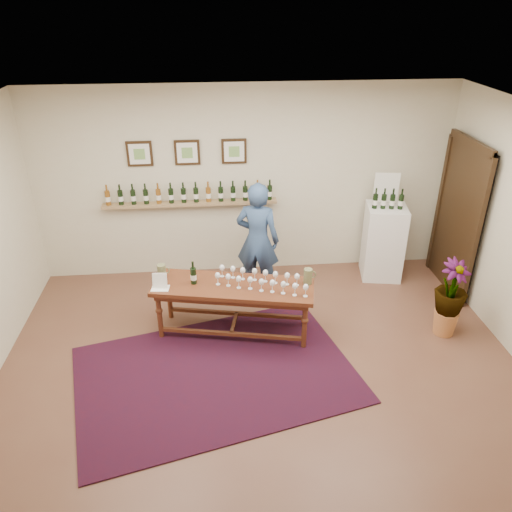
{
  "coord_description": "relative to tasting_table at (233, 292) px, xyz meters",
  "views": [
    {
      "loc": [
        -0.48,
        -4.35,
        3.84
      ],
      "look_at": [
        0.0,
        0.8,
        1.1
      ],
      "focal_mm": 35.0,
      "sensor_mm": 36.0,
      "label": 1
    }
  ],
  "objects": [
    {
      "name": "ground",
      "position": [
        0.28,
        -0.84,
        -0.59
      ],
      "size": [
        6.0,
        6.0,
        0.0
      ],
      "primitive_type": "plane",
      "color": "brown",
      "rests_on": "ground"
    },
    {
      "name": "room_shell",
      "position": [
        2.39,
        1.02,
        0.53
      ],
      "size": [
        6.0,
        6.0,
        6.0
      ],
      "color": "beige",
      "rests_on": "ground"
    },
    {
      "name": "rug",
      "position": [
        -0.25,
        -0.8,
        -0.58
      ],
      "size": [
        3.46,
        2.72,
        0.02
      ],
      "primitive_type": "cube",
      "rotation": [
        0.0,
        0.0,
        0.25
      ],
      "color": "#4A0D16",
      "rests_on": "ground"
    },
    {
      "name": "tasting_table",
      "position": [
        0.0,
        0.0,
        0.0
      ],
      "size": [
        2.04,
        1.02,
        0.69
      ],
      "rotation": [
        0.0,
        0.0,
        -0.21
      ],
      "color": "#492812",
      "rests_on": "ground"
    },
    {
      "name": "table_glasses",
      "position": [
        0.29,
        -0.03,
        0.19
      ],
      "size": [
        1.27,
        0.68,
        0.17
      ],
      "primitive_type": null,
      "rotation": [
        0.0,
        0.0,
        -0.34
      ],
      "color": "white",
      "rests_on": "tasting_table"
    },
    {
      "name": "table_bottles",
      "position": [
        -0.47,
        0.12,
        0.26
      ],
      "size": [
        0.32,
        0.23,
        0.31
      ],
      "primitive_type": null,
      "rotation": [
        0.0,
        0.0,
        -0.25
      ],
      "color": "black",
      "rests_on": "tasting_table"
    },
    {
      "name": "pitcher_left",
      "position": [
        -0.87,
        0.23,
        0.2
      ],
      "size": [
        0.16,
        0.16,
        0.19
      ],
      "primitive_type": null,
      "rotation": [
        0.0,
        0.0,
        -0.31
      ],
      "color": "#676B42",
      "rests_on": "tasting_table"
    },
    {
      "name": "pitcher_right",
      "position": [
        0.91,
        -0.04,
        0.2
      ],
      "size": [
        0.13,
        0.13,
        0.2
      ],
      "primitive_type": null,
      "rotation": [
        0.0,
        0.0,
        -0.06
      ],
      "color": "#676B42",
      "rests_on": "tasting_table"
    },
    {
      "name": "menu_card",
      "position": [
        -0.88,
        0.02,
        0.2
      ],
      "size": [
        0.23,
        0.17,
        0.19
      ],
      "primitive_type": "cube",
      "rotation": [
        0.0,
        0.0,
        -0.09
      ],
      "color": "white",
      "rests_on": "tasting_table"
    },
    {
      "name": "display_pedestal",
      "position": [
        2.3,
        1.25,
        -0.03
      ],
      "size": [
        0.65,
        0.65,
        1.12
      ],
      "primitive_type": "cube",
      "rotation": [
        0.0,
        0.0,
        -0.17
      ],
      "color": "white",
      "rests_on": "ground"
    },
    {
      "name": "pedestal_bottles",
      "position": [
        2.27,
        1.2,
        0.69
      ],
      "size": [
        0.34,
        0.14,
        0.33
      ],
      "primitive_type": null,
      "rotation": [
        0.0,
        0.0,
        -0.17
      ],
      "color": "black",
      "rests_on": "display_pedestal"
    },
    {
      "name": "info_sign",
      "position": [
        2.29,
        1.39,
        0.77
      ],
      "size": [
        0.35,
        0.08,
        0.49
      ],
      "primitive_type": "cube",
      "rotation": [
        0.0,
        0.0,
        -0.17
      ],
      "color": "white",
      "rests_on": "display_pedestal"
    },
    {
      "name": "potted_plant",
      "position": [
        2.65,
        -0.27,
        -0.07
      ],
      "size": [
        0.6,
        0.6,
        0.88
      ],
      "rotation": [
        0.0,
        0.0,
        0.37
      ],
      "color": "#BE743F",
      "rests_on": "ground"
    },
    {
      "name": "person",
      "position": [
        0.39,
        0.93,
        0.24
      ],
      "size": [
        0.7,
        0.58,
        1.66
      ],
      "primitive_type": "imported",
      "rotation": [
        0.0,
        0.0,
        2.8
      ],
      "color": "#314C76",
      "rests_on": "ground"
    }
  ]
}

